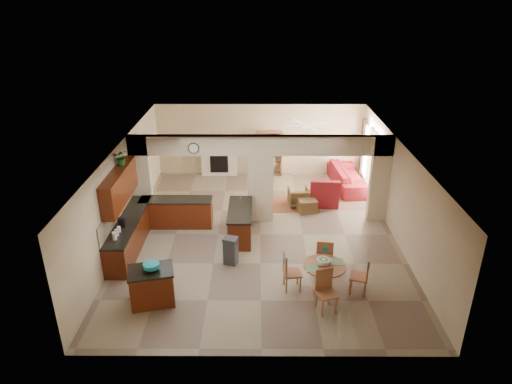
{
  "coord_description": "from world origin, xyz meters",
  "views": [
    {
      "loc": [
        -0.08,
        -12.06,
        6.82
      ],
      "look_at": [
        -0.13,
        0.3,
        1.27
      ],
      "focal_mm": 32.0,
      "sensor_mm": 36.0,
      "label": 1
    }
  ],
  "objects_px": {
    "kitchen_island": "(152,286)",
    "armchair": "(298,197)",
    "sofa": "(349,177)",
    "dining_table": "(324,273)"
  },
  "relations": [
    {
      "from": "kitchen_island",
      "to": "sofa",
      "type": "bearing_deg",
      "value": 36.67
    },
    {
      "from": "dining_table",
      "to": "armchair",
      "type": "distance_m",
      "value": 4.81
    },
    {
      "from": "kitchen_island",
      "to": "armchair",
      "type": "xyz_separation_m",
      "value": [
        3.86,
        5.31,
        -0.14
      ]
    },
    {
      "from": "kitchen_island",
      "to": "sofa",
      "type": "xyz_separation_m",
      "value": [
        5.85,
        6.9,
        -0.07
      ]
    },
    {
      "from": "dining_table",
      "to": "armchair",
      "type": "height_order",
      "value": "dining_table"
    },
    {
      "from": "sofa",
      "to": "armchair",
      "type": "xyz_separation_m",
      "value": [
        -1.99,
        -1.59,
        -0.07
      ]
    },
    {
      "from": "kitchen_island",
      "to": "armchair",
      "type": "height_order",
      "value": "kitchen_island"
    },
    {
      "from": "dining_table",
      "to": "sofa",
      "type": "relative_size",
      "value": 0.4
    },
    {
      "from": "sofa",
      "to": "armchair",
      "type": "height_order",
      "value": "sofa"
    },
    {
      "from": "kitchen_island",
      "to": "armchair",
      "type": "bearing_deg",
      "value": 40.95
    }
  ]
}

